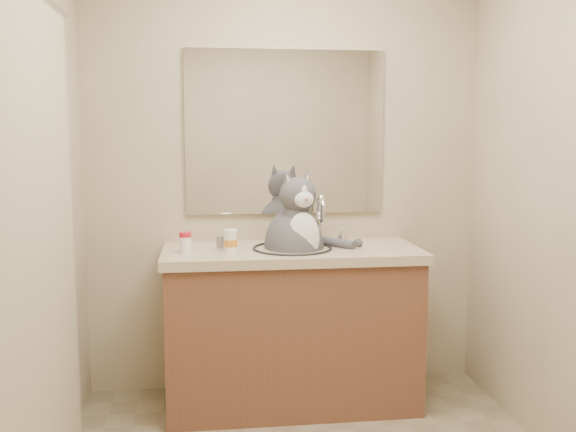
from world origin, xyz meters
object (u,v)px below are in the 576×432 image
at_px(pill_bottle_redcap, 185,242).
at_px(grey_canister, 220,242).
at_px(cat, 296,240).
at_px(pill_bottle_orange, 231,241).

bearing_deg(pill_bottle_redcap, grey_canister, 31.62).
xyz_separation_m(cat, pill_bottle_orange, (-0.34, -0.07, 0.01)).
bearing_deg(pill_bottle_redcap, pill_bottle_orange, -1.51).
xyz_separation_m(pill_bottle_orange, grey_canister, (-0.05, 0.11, -0.02)).
bearing_deg(pill_bottle_redcap, cat, 6.06).
xyz_separation_m(cat, grey_canister, (-0.39, 0.05, -0.01)).
height_order(pill_bottle_orange, grey_canister, pill_bottle_orange).
xyz_separation_m(cat, pill_bottle_redcap, (-0.57, -0.06, 0.01)).
height_order(pill_bottle_redcap, grey_canister, pill_bottle_redcap).
bearing_deg(pill_bottle_orange, cat, 11.02).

